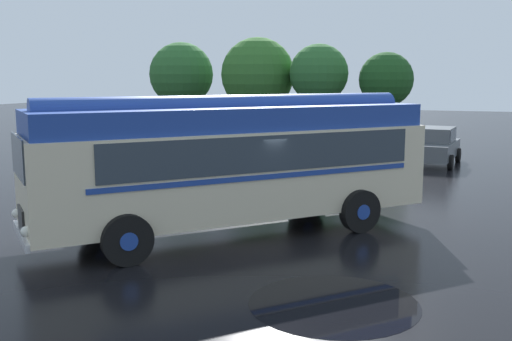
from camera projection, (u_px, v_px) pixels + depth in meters
name	position (u px, v px, depth m)	size (l,w,h in m)	color
ground_plane	(250.00, 230.00, 15.48)	(120.00, 120.00, 0.00)	black
vintage_bus	(234.00, 160.00, 14.82)	(8.60, 9.09, 3.49)	beige
car_near_left	(264.00, 138.00, 30.36)	(2.02, 4.23, 1.66)	navy
car_mid_left	(317.00, 141.00, 29.23)	(2.04, 4.24, 1.66)	#144C28
car_mid_right	(376.00, 143.00, 28.28)	(2.09, 4.27, 1.66)	#4C5156
car_far_right	(435.00, 146.00, 27.08)	(2.23, 4.33, 1.66)	#4C5156
box_van	(223.00, 126.00, 31.59)	(2.37, 5.79, 2.50)	navy
tree_far_left	(182.00, 75.00, 40.85)	(4.35, 4.35, 6.28)	#4C3823
tree_left_of_centre	(257.00, 75.00, 38.49)	(4.72, 4.72, 6.45)	#4C3823
tree_centre	(320.00, 73.00, 36.46)	(3.60, 3.60, 5.94)	#4C3823
tree_right_of_centre	(387.00, 80.00, 35.15)	(3.20, 3.20, 5.38)	#4C3823
puddle_patch	(334.00, 303.00, 10.45)	(3.00, 3.00, 0.01)	black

